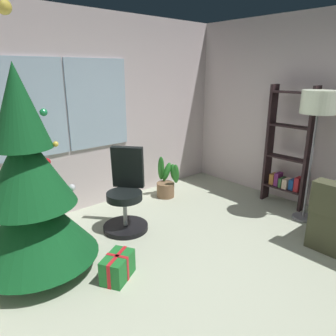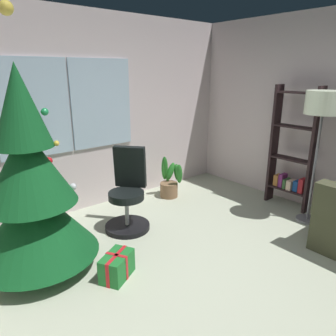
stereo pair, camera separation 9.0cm
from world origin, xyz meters
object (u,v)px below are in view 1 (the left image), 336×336
at_px(office_chair, 126,198).
at_px(floor_lamp, 318,109).
at_px(holiday_tree, 30,193).
at_px(gift_box_red, 71,239).
at_px(gift_box_green, 118,267).
at_px(potted_plant, 167,182).
at_px(bookshelf, 288,154).

distance_m(office_chair, floor_lamp, 2.60).
xyz_separation_m(holiday_tree, office_chair, (1.16, 0.16, -0.42)).
bearing_deg(gift_box_red, office_chair, -4.98).
relative_size(gift_box_green, potted_plant, 0.60).
distance_m(office_chair, bookshelf, 2.40).
height_order(holiday_tree, gift_box_green, holiday_tree).
bearing_deg(floor_lamp, office_chair, 144.34).
xyz_separation_m(gift_box_green, bookshelf, (2.83, -0.14, 0.65)).
bearing_deg(gift_box_red, floor_lamp, -28.58).
xyz_separation_m(gift_box_red, gift_box_green, (0.07, -0.86, 0.05)).
distance_m(gift_box_green, bookshelf, 2.91).
relative_size(gift_box_green, floor_lamp, 0.24).
distance_m(gift_box_red, office_chair, 0.80).
height_order(holiday_tree, bookshelf, holiday_tree).
height_order(holiday_tree, office_chair, holiday_tree).
bearing_deg(gift_box_green, potted_plant, 35.81).
height_order(gift_box_red, floor_lamp, floor_lamp).
height_order(holiday_tree, floor_lamp, holiday_tree).
bearing_deg(office_chair, gift_box_red, 175.02).
distance_m(gift_box_green, potted_plant, 2.14).
relative_size(holiday_tree, gift_box_green, 6.04).
bearing_deg(gift_box_red, gift_box_green, -85.21).
xyz_separation_m(gift_box_green, potted_plant, (1.73, 1.25, 0.12)).
relative_size(holiday_tree, gift_box_red, 8.01).
bearing_deg(floor_lamp, bookshelf, 60.82).
height_order(gift_box_green, floor_lamp, floor_lamp).
distance_m(holiday_tree, potted_plant, 2.39).
bearing_deg(gift_box_red, potted_plant, 12.07).
relative_size(gift_box_red, gift_box_green, 0.75).
bearing_deg(office_chair, gift_box_green, -129.29).
distance_m(gift_box_red, gift_box_green, 0.87).
distance_m(gift_box_red, potted_plant, 1.85).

